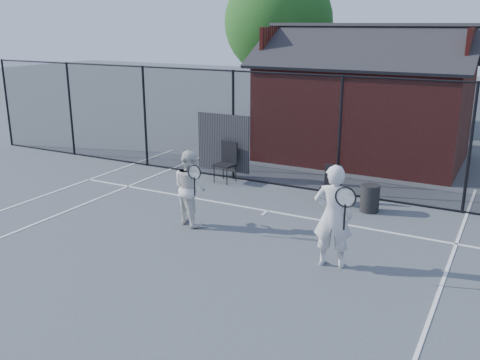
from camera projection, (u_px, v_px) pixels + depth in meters
The scene contains 10 objects.
ground at pixel (199, 260), 9.85m from camera, with size 80.00×80.00×0.00m, color #4C5257.
court_lines at pixel (155, 290), 8.73m from camera, with size 11.02×18.00×0.01m.
fence at pixel (291, 133), 13.81m from camera, with size 22.04×3.00×3.00m.
clubhouse at pixel (364, 108), 16.79m from camera, with size 6.50×4.36×4.19m.
tree_left at pixel (278, 23), 22.11m from camera, with size 4.48×4.48×6.44m.
player_front at pixel (333, 216), 9.37m from camera, with size 0.88×0.69×1.88m.
player_back at pixel (190, 187), 11.41m from camera, with size 0.97×0.87×1.63m.
chair_left at pixel (225, 163), 14.51m from camera, with size 0.51×0.53×1.07m, color black.
chair_right at pixel (331, 186), 12.79m from camera, with size 0.43×0.45×0.90m, color black.
waste_bin at pixel (370, 198), 12.29m from camera, with size 0.44×0.44×0.63m, color black.
Camera 1 is at (4.91, -7.61, 4.21)m, focal length 40.00 mm.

